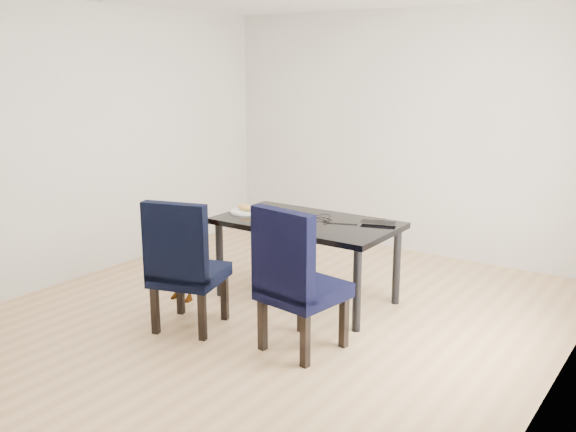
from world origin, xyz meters
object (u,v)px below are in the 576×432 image
Objects in this scene: child at (181,252)px; chair_right at (304,278)px; chair_left at (189,263)px; dining_table at (307,260)px; laptop at (379,222)px; plate at (246,212)px.

chair_right is at bearing -15.11° from child.
dining_table is at bearing 50.37° from chair_left.
chair_right is at bearing -6.55° from chair_left.
child is (-0.94, -0.65, 0.08)m from dining_table.
chair_right is at bearing 71.20° from laptop.
laptop is at bearing 15.54° from plate.
chair_left is at bearing 35.30° from laptop.
dining_table is at bearing 28.50° from child.
dining_table is 5.29× the size of laptop.
plate is at bearing 153.37° from chair_right.
child is at bearing -116.85° from plate.
dining_table is 0.75m from plate.
plate is (-0.64, -0.06, 0.38)m from dining_table.
plate is 1.00× the size of laptop.
child is (-1.48, 0.23, -0.11)m from chair_right.
laptop is at bearing 35.82° from chair_left.
chair_right is 3.71× the size of laptop.
laptop is (1.03, 1.33, 0.22)m from chair_left.
plate is (-1.18, 0.82, 0.20)m from chair_right.
chair_right reaches higher than chair_left.
chair_left is 0.64m from child.
chair_left reaches higher than laptop.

